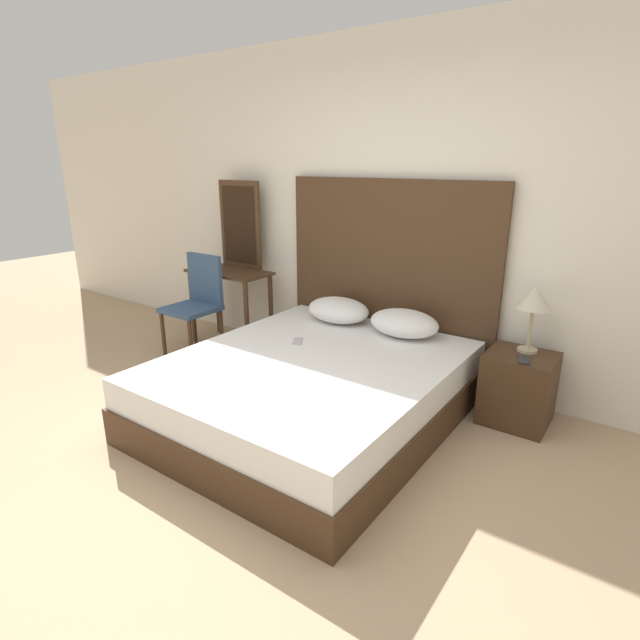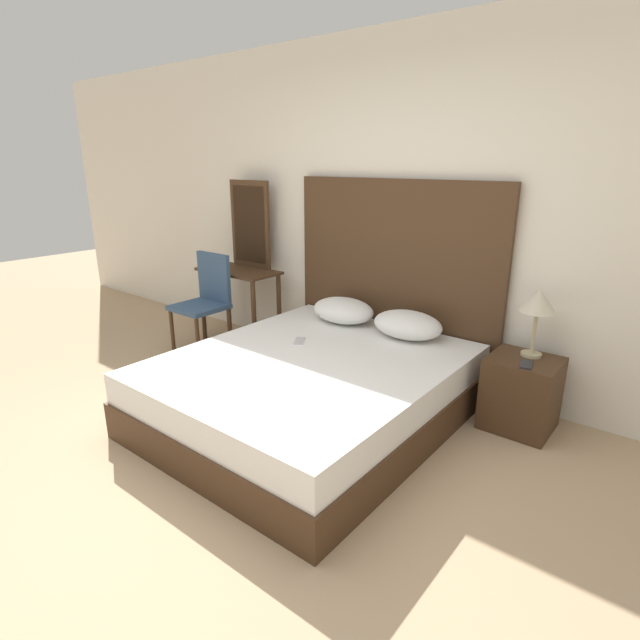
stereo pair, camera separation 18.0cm
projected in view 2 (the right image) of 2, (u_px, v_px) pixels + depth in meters
ground_plane at (187, 507)px, 2.63m from camera, size 16.00×16.00×0.00m
wall_back at (411, 213)px, 3.91m from camera, size 10.00×0.06×2.70m
bed at (311, 389)px, 3.46m from camera, size 1.76×2.07×0.46m
headboard at (393, 281)px, 4.07m from camera, size 1.85×0.05×1.61m
pillow_left at (343, 310)px, 4.13m from camera, size 0.54×0.39×0.20m
pillow_right at (408, 325)px, 3.77m from camera, size 0.54×0.39×0.20m
phone_on_bed at (300, 341)px, 3.71m from camera, size 0.14×0.16×0.01m
nightstand at (521, 393)px, 3.35m from camera, size 0.44×0.41×0.50m
table_lamp at (538, 303)px, 3.22m from camera, size 0.23×0.23×0.46m
phone_on_nightstand at (526, 364)px, 3.18m from camera, size 0.10×0.16×0.01m
vanity_desk at (239, 286)px, 4.85m from camera, size 0.81×0.42×0.74m
vanity_mirror at (250, 224)px, 4.81m from camera, size 0.50×0.03×0.83m
chair at (206, 297)px, 4.59m from camera, size 0.43×0.43×0.93m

